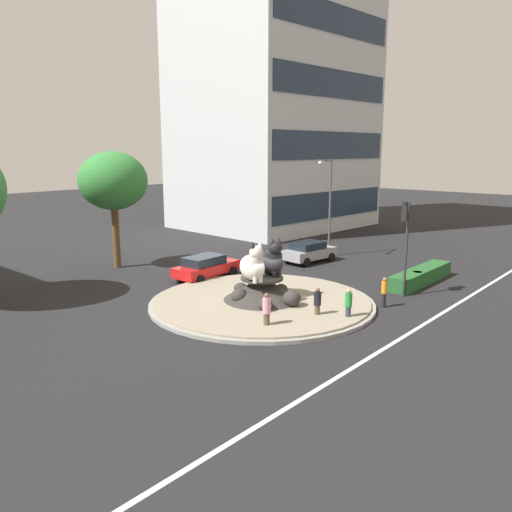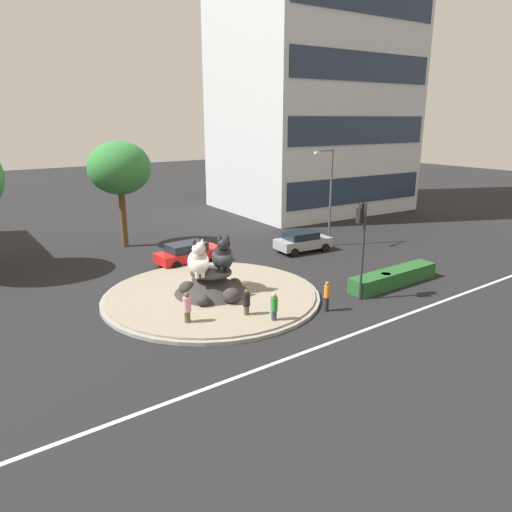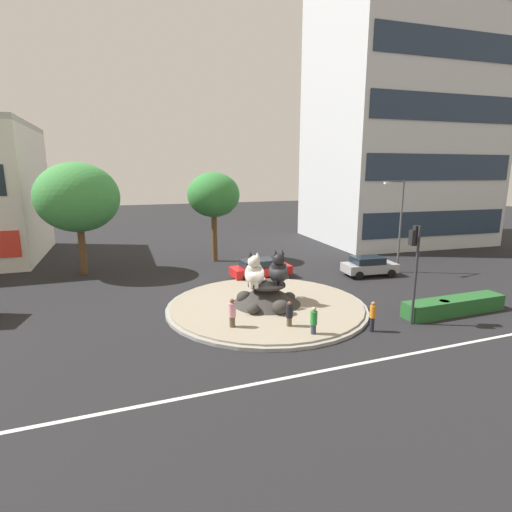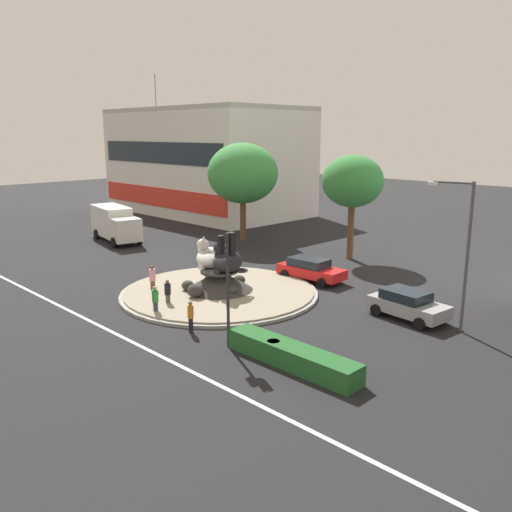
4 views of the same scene
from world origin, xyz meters
TOP-DOWN VIEW (x-y plane):
  - ground_plane at (0.00, 0.00)m, footprint 160.00×160.00m
  - lane_centreline at (0.00, -7.87)m, footprint 112.00×0.20m
  - roundabout_island at (-0.01, -0.02)m, footprint 11.91×11.91m
  - cat_statue_white at (-0.79, -0.07)m, footprint 1.96×2.14m
  - cat_statue_black at (0.73, -0.07)m, footprint 1.99×2.18m
  - traffic_light_mast at (6.30, -4.93)m, footprint 0.72×0.52m
  - office_tower at (23.06, 17.72)m, footprint 18.83×16.03m
  - clipped_hedge_strip at (9.79, -4.55)m, footprint 6.54×1.20m
  - broadleaf_tree_behind_island at (0.15, 13.28)m, footprint 4.62×4.62m
  - streetlight_arm at (12.86, 4.25)m, footprint 2.14×0.54m
  - pedestrian_pink_shirt at (-2.96, -2.77)m, footprint 0.38×0.38m
  - pedestrian_orange_shirt at (3.76, -5.14)m, footprint 0.30×0.30m
  - pedestrian_green_shirt at (0.50, -4.95)m, footprint 0.34×0.34m
  - pedestrian_black_shirt at (-0.19, -3.65)m, footprint 0.35×0.35m
  - sedan_on_far_lane at (1.94, 6.30)m, footprint 4.63×2.18m
  - hatchback_near_shophouse at (10.25, 4.14)m, footprint 4.29×2.45m
  - litter_bin at (8.89, -4.71)m, footprint 0.56×0.56m

SIDE VIEW (x-z plane):
  - ground_plane at x=0.00m, z-range 0.00..0.00m
  - lane_centreline at x=0.00m, z-range 0.00..0.01m
  - roundabout_island at x=-0.01m, z-range -0.33..1.16m
  - clipped_hedge_strip at x=9.79m, z-range 0.00..0.90m
  - litter_bin at x=8.89m, z-range 0.00..0.90m
  - sedan_on_far_lane at x=1.94m, z-range 0.04..1.53m
  - hatchback_near_shophouse at x=10.25m, z-range 0.04..1.55m
  - pedestrian_black_shirt at x=-0.19m, z-range 0.04..1.63m
  - pedestrian_orange_shirt at x=3.76m, z-range 0.06..1.66m
  - pedestrian_green_shirt at x=0.50m, z-range 0.05..1.70m
  - pedestrian_pink_shirt at x=-2.96m, z-range 0.05..1.82m
  - cat_statue_white at x=-0.79m, z-range 1.21..3.29m
  - cat_statue_black at x=0.73m, z-range 1.21..3.32m
  - traffic_light_mast at x=6.30m, z-range 1.22..6.51m
  - streetlight_arm at x=12.86m, z-range 0.59..7.95m
  - broadleaf_tree_behind_island at x=0.15m, z-range 1.97..9.94m
  - office_tower at x=23.06m, z-range 0.00..33.71m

